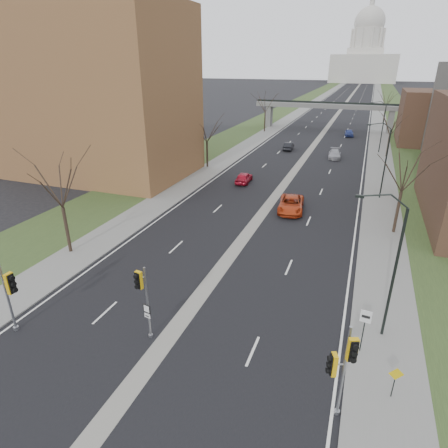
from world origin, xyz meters
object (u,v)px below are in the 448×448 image
Objects in this scene: car_left_far at (289,146)px; car_right_near at (291,204)px; speed_limit_sign at (365,323)px; car_right_far at (349,133)px; car_left_near at (244,178)px; warning_sign at (395,378)px; signal_pole_median at (143,292)px; signal_pole_right at (343,362)px; signal_pole_left at (1,279)px; car_right_mid at (335,154)px.

car_right_near reaches higher than car_left_far.
speed_limit_sign is 0.48× the size of car_right_near.
car_right_far is at bearing -120.27° from car_left_far.
warning_sign is at bearing 116.03° from car_left_near.
signal_pole_median reaches higher than car_right_far.
warning_sign is 35.63m from car_left_near.
signal_pole_median is 1.09× the size of car_right_far.
signal_pole_right is at bearing -152.92° from warning_sign.
car_left_near is 42.03m from car_right_far.
speed_limit_sign reaches higher than car_left_near.
car_left_near is 0.99× the size of car_left_far.
speed_limit_sign is 69.02m from car_right_far.
warning_sign is at bearing 9.76° from signal_pole_left.
car_right_mid is (2.06, 26.88, -0.08)m from car_right_near.
car_left_near is at bearing 127.19° from car_right_near.
warning_sign is 24.84m from car_right_near.
speed_limit_sign is 52.66m from car_left_far.
car_right_near is at bearing 83.69° from signal_pole_right.
signal_pole_left reaches higher than warning_sign.
signal_pole_right is at bearing -88.67° from car_right_mid.
car_left_near is at bearing 86.25° from signal_pole_left.
warning_sign is at bearing -85.66° from car_right_mid.
car_left_far is at bearing 153.35° from car_right_mid.
speed_limit_sign is 3.24m from warning_sign.
car_left_near is (-4.22, 31.56, -2.58)m from signal_pole_median.
signal_pole_right is 73.80m from car_right_far.
signal_pole_right reaches higher than signal_pole_median.
car_right_near is 48.75m from car_right_far.
speed_limit_sign is at bearing -75.91° from car_right_near.
signal_pole_right reaches higher than car_left_far.
car_right_near is 26.96m from car_right_mid.
signal_pole_left is at bearing -152.45° from signal_pole_median.
car_right_mid is (-5.87, 47.08, -1.29)m from speed_limit_sign.
signal_pole_right is at bearing 101.15° from car_left_far.
car_right_mid is (-7.41, 49.84, -0.59)m from warning_sign.
signal_pole_left is 75.87m from car_right_far.
speed_limit_sign is 0.64× the size of car_left_far.
car_left_near is (-14.98, 33.10, -2.54)m from signal_pole_right.
car_left_far is at bearing 94.15° from warning_sign.
car_right_near is (-7.00, 25.00, -2.48)m from signal_pole_right.
speed_limit_sign is at bearing 116.06° from car_left_near.
car_left_near is 0.88× the size of car_right_mid.
car_left_near is at bearing -122.23° from car_right_mid.
signal_pole_median is (7.75, 2.28, -0.49)m from signal_pole_left.
signal_pole_median is at bearing 149.92° from signal_pole_right.
signal_pole_median reaches higher than car_right_mid.
car_right_far is at bearing 95.76° from signal_pole_median.
car_right_near reaches higher than car_right_far.
signal_pole_left is 28.36m from car_right_near.
warning_sign reaches higher than car_right_near.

